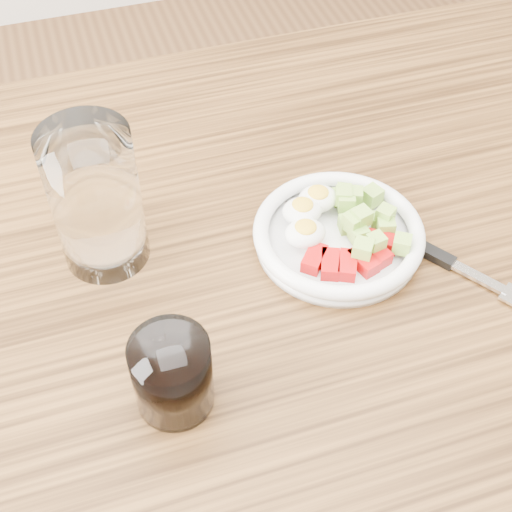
# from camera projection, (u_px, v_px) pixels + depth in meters

# --- Properties ---
(dining_table) EXTENTS (1.50, 0.90, 0.77)m
(dining_table) POSITION_uv_depth(u_px,v_px,m) (267.00, 334.00, 0.84)
(dining_table) COLOR brown
(dining_table) RESTS_ON ground
(bowl) EXTENTS (0.19, 0.19, 0.05)m
(bowl) POSITION_uv_depth(u_px,v_px,m) (337.00, 232.00, 0.78)
(bowl) COLOR white
(bowl) RESTS_ON dining_table
(fork) EXTENTS (0.14, 0.20, 0.01)m
(fork) POSITION_uv_depth(u_px,v_px,m) (434.00, 254.00, 0.78)
(fork) COLOR black
(fork) RESTS_ON dining_table
(water_glass) EXTENTS (0.09, 0.09, 0.16)m
(water_glass) POSITION_uv_depth(u_px,v_px,m) (96.00, 199.00, 0.72)
(water_glass) COLOR white
(water_glass) RESTS_ON dining_table
(coffee_glass) EXTENTS (0.07, 0.07, 0.08)m
(coffee_glass) POSITION_uv_depth(u_px,v_px,m) (172.00, 375.00, 0.63)
(coffee_glass) COLOR white
(coffee_glass) RESTS_ON dining_table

